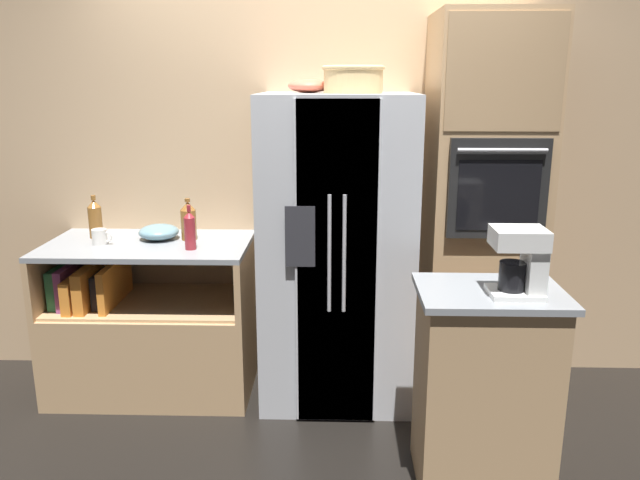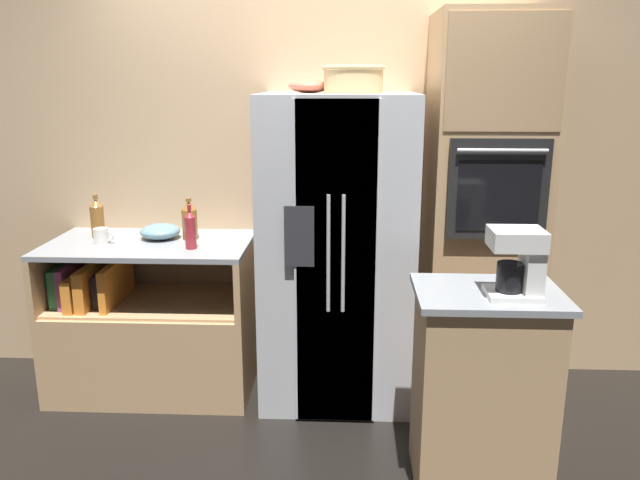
% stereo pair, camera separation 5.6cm
% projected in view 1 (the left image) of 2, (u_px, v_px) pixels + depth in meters
% --- Properties ---
extents(ground_plane, '(20.00, 20.00, 0.00)m').
position_uv_depth(ground_plane, '(304.00, 396.00, 3.73)').
color(ground_plane, black).
extents(wall_back, '(12.00, 0.06, 2.80)m').
position_uv_depth(wall_back, '(307.00, 152.00, 3.82)').
color(wall_back, tan).
rests_on(wall_back, ground_plane).
extents(counter_left, '(1.17, 0.68, 0.92)m').
position_uv_depth(counter_left, '(151.00, 334.00, 3.75)').
color(counter_left, tan).
rests_on(counter_left, ground_plane).
extents(refrigerator, '(0.85, 0.75, 1.76)m').
position_uv_depth(refrigerator, '(337.00, 251.00, 3.56)').
color(refrigerator, silver).
rests_on(refrigerator, ground_plane).
extents(wall_oven, '(0.62, 0.67, 2.18)m').
position_uv_depth(wall_oven, '(482.00, 213.00, 3.54)').
color(wall_oven, tan).
rests_on(wall_oven, ground_plane).
extents(island_counter, '(0.64, 0.48, 0.94)m').
position_uv_depth(island_counter, '(484.00, 387.00, 2.84)').
color(island_counter, tan).
rests_on(island_counter, ground_plane).
extents(wicker_basket, '(0.33, 0.33, 0.14)m').
position_uv_depth(wicker_basket, '(353.00, 78.00, 3.27)').
color(wicker_basket, tan).
rests_on(wicker_basket, refrigerator).
extents(fruit_bowl, '(0.23, 0.23, 0.07)m').
position_uv_depth(fruit_bowl, '(309.00, 86.00, 3.39)').
color(fruit_bowl, '#DB664C').
rests_on(fruit_bowl, refrigerator).
extents(bottle_tall, '(0.08, 0.08, 0.26)m').
position_uv_depth(bottle_tall, '(95.00, 219.00, 3.70)').
color(bottle_tall, brown).
rests_on(bottle_tall, counter_left).
extents(bottle_short, '(0.09, 0.09, 0.25)m').
position_uv_depth(bottle_short, '(188.00, 221.00, 3.65)').
color(bottle_short, brown).
rests_on(bottle_short, counter_left).
extents(bottle_wide, '(0.06, 0.06, 0.25)m').
position_uv_depth(bottle_wide, '(190.00, 230.00, 3.45)').
color(bottle_wide, maroon).
rests_on(bottle_wide, counter_left).
extents(mug, '(0.12, 0.08, 0.09)m').
position_uv_depth(mug, '(100.00, 237.00, 3.56)').
color(mug, silver).
rests_on(mug, counter_left).
extents(mixing_bowl, '(0.23, 0.23, 0.09)m').
position_uv_depth(mixing_bowl, '(159.00, 232.00, 3.68)').
color(mixing_bowl, '#668C99').
rests_on(mixing_bowl, counter_left).
extents(coffee_maker, '(0.22, 0.19, 0.29)m').
position_uv_depth(coffee_maker, '(523.00, 259.00, 2.61)').
color(coffee_maker, white).
rests_on(coffee_maker, island_counter).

